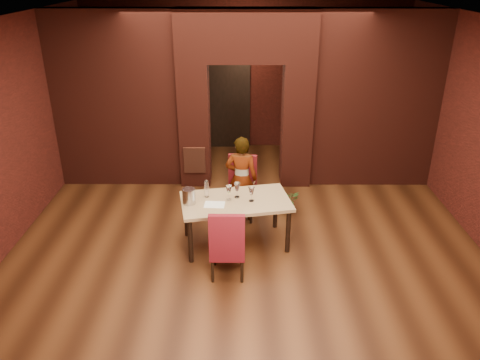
% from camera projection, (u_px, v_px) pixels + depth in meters
% --- Properties ---
extents(floor, '(8.00, 8.00, 0.00)m').
position_uv_depth(floor, '(246.00, 234.00, 7.36)').
color(floor, '#4D2813').
rests_on(floor, ground).
extents(ceiling, '(7.00, 8.00, 0.04)m').
position_uv_depth(ceiling, '(247.00, 21.00, 6.02)').
color(ceiling, silver).
rests_on(ceiling, ground).
extents(wall_back, '(7.00, 0.04, 3.20)m').
position_uv_depth(wall_back, '(245.00, 77.00, 10.32)').
color(wall_back, maroon).
rests_on(wall_back, ground).
extents(wall_front, '(7.00, 0.04, 3.20)m').
position_uv_depth(wall_front, '(251.00, 343.00, 3.06)').
color(wall_front, maroon).
rests_on(wall_front, ground).
extents(wall_left, '(0.04, 8.00, 3.20)m').
position_uv_depth(wall_left, '(3.00, 137.00, 6.71)').
color(wall_left, maroon).
rests_on(wall_left, ground).
extents(pillar_left, '(0.55, 0.55, 2.30)m').
position_uv_depth(pillar_left, '(195.00, 124.00, 8.70)').
color(pillar_left, maroon).
rests_on(pillar_left, ground).
extents(pillar_right, '(0.55, 0.55, 2.30)m').
position_uv_depth(pillar_right, '(297.00, 125.00, 8.69)').
color(pillar_right, maroon).
rests_on(pillar_right, ground).
extents(lintel, '(2.45, 0.55, 0.90)m').
position_uv_depth(lintel, '(246.00, 35.00, 8.03)').
color(lintel, maroon).
rests_on(lintel, ground).
extents(wing_wall_left, '(2.28, 0.35, 3.20)m').
position_uv_depth(wing_wall_left, '(116.00, 101.00, 8.52)').
color(wing_wall_left, maroon).
rests_on(wing_wall_left, ground).
extents(wing_wall_right, '(2.28, 0.35, 3.20)m').
position_uv_depth(wing_wall_right, '(376.00, 101.00, 8.50)').
color(wing_wall_right, maroon).
rests_on(wing_wall_right, ground).
extents(vent_panel, '(0.40, 0.03, 0.50)m').
position_uv_depth(vent_panel, '(195.00, 160.00, 8.69)').
color(vent_panel, brown).
rests_on(vent_panel, ground).
extents(rear_door, '(0.90, 0.08, 2.10)m').
position_uv_depth(rear_door, '(227.00, 102.00, 10.50)').
color(rear_door, black).
rests_on(rear_door, ground).
extents(rear_door_frame, '(1.02, 0.04, 2.22)m').
position_uv_depth(rear_door_frame, '(227.00, 102.00, 10.47)').
color(rear_door_frame, black).
rests_on(rear_door_frame, ground).
extents(dining_table, '(1.71, 1.16, 0.74)m').
position_uv_depth(dining_table, '(236.00, 222.00, 6.96)').
color(dining_table, '#A58554').
rests_on(dining_table, ground).
extents(chair_far, '(0.54, 0.54, 1.04)m').
position_uv_depth(chair_far, '(241.00, 189.00, 7.66)').
color(chair_far, maroon).
rests_on(chair_far, ground).
extents(chair_near, '(0.47, 0.47, 1.02)m').
position_uv_depth(chair_near, '(228.00, 242.00, 6.21)').
color(chair_near, maroon).
rests_on(chair_near, ground).
extents(person_seated, '(0.56, 0.41, 1.43)m').
position_uv_depth(person_seated, '(241.00, 179.00, 7.54)').
color(person_seated, silver).
rests_on(person_seated, ground).
extents(wine_glass_a, '(0.09, 0.09, 0.23)m').
position_uv_depth(wine_glass_a, '(229.00, 193.00, 6.76)').
color(wine_glass_a, white).
rests_on(wine_glass_a, dining_table).
extents(wine_glass_b, '(0.09, 0.09, 0.23)m').
position_uv_depth(wine_glass_b, '(237.00, 190.00, 6.85)').
color(wine_glass_b, silver).
rests_on(wine_glass_b, dining_table).
extents(wine_glass_c, '(0.09, 0.09, 0.22)m').
position_uv_depth(wine_glass_c, '(251.00, 194.00, 6.74)').
color(wine_glass_c, white).
rests_on(wine_glass_c, dining_table).
extents(tasting_sheet, '(0.30, 0.23, 0.00)m').
position_uv_depth(tasting_sheet, '(215.00, 205.00, 6.68)').
color(tasting_sheet, white).
rests_on(tasting_sheet, dining_table).
extents(wine_bucket, '(0.19, 0.19, 0.23)m').
position_uv_depth(wine_bucket, '(189.00, 196.00, 6.67)').
color(wine_bucket, '#ABACB1').
rests_on(wine_bucket, dining_table).
extents(water_bottle, '(0.06, 0.06, 0.27)m').
position_uv_depth(water_bottle, '(206.00, 188.00, 6.85)').
color(water_bottle, white).
rests_on(water_bottle, dining_table).
extents(potted_plant, '(0.45, 0.41, 0.41)m').
position_uv_depth(potted_plant, '(287.00, 201.00, 7.95)').
color(potted_plant, '#2F6A2A').
rests_on(potted_plant, ground).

